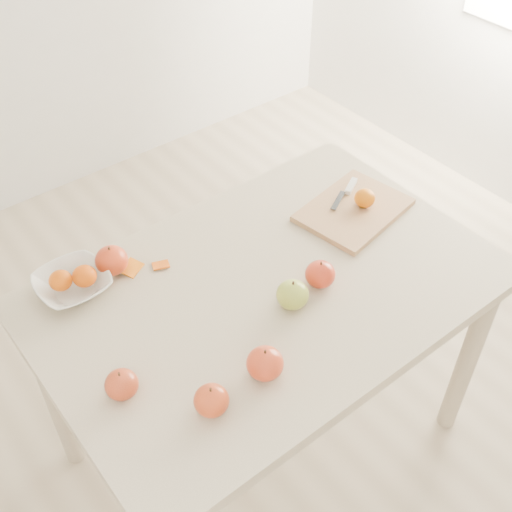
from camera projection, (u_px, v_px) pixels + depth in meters
ground at (265, 437)px, 2.20m from camera, size 3.50×3.50×0.00m
table at (267, 311)px, 1.75m from camera, size 1.20×0.80×0.75m
cutting_board at (354, 210)px, 1.90m from camera, size 0.35×0.28×0.02m
board_tangerine at (365, 198)px, 1.88m from camera, size 0.06×0.06×0.05m
fruit_bowl at (73, 284)px, 1.66m from camera, size 0.19×0.19×0.05m
bowl_tangerine_near at (61, 280)px, 1.64m from camera, size 0.06×0.06×0.05m
bowl_tangerine_far at (84, 276)px, 1.65m from camera, size 0.06×0.06×0.06m
orange_peel_a at (132, 269)px, 1.73m from camera, size 0.07×0.07×0.01m
orange_peel_b at (161, 266)px, 1.74m from camera, size 0.05×0.05×0.01m
paring_knife at (349, 188)px, 1.95m from camera, size 0.16×0.08×0.01m
apple_green at (293, 295)px, 1.61m from camera, size 0.08×0.08×0.08m
apple_red_c at (265, 363)px, 1.45m from camera, size 0.09×0.09×0.08m
apple_red_b at (122, 384)px, 1.42m from camera, size 0.08×0.08×0.07m
apple_red_a at (112, 260)px, 1.70m from camera, size 0.09×0.09×0.08m
apple_red_e at (320, 274)px, 1.67m from camera, size 0.08×0.08×0.07m
apple_red_d at (211, 400)px, 1.39m from camera, size 0.08×0.08×0.07m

